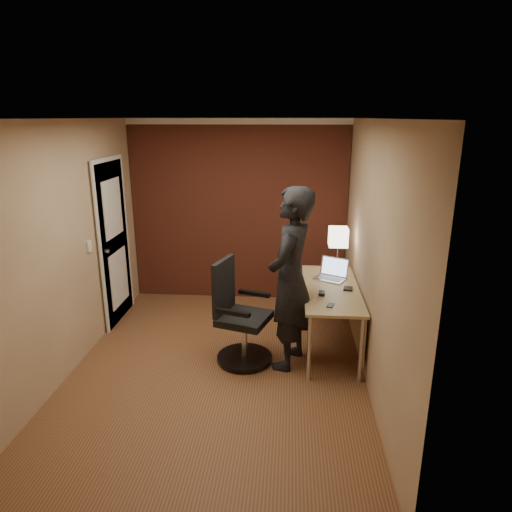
% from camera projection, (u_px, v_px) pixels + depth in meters
% --- Properties ---
extents(room, '(4.00, 4.00, 4.00)m').
position_uv_depth(room, '(214.00, 209.00, 5.91)').
color(room, brown).
rests_on(room, ground).
extents(desk, '(0.60, 1.50, 0.73)m').
position_uv_depth(desk, '(337.00, 298.00, 5.02)').
color(desk, tan).
rests_on(desk, ground).
extents(desk_lamp, '(0.22, 0.22, 0.54)m').
position_uv_depth(desk_lamp, '(338.00, 237.00, 5.39)').
color(desk_lamp, silver).
rests_on(desk_lamp, desk).
extents(laptop, '(0.41, 0.38, 0.23)m').
position_uv_depth(laptop, '(332.00, 273.00, 5.25)').
color(laptop, silver).
rests_on(laptop, desk).
extents(mouse, '(0.07, 0.11, 0.03)m').
position_uv_depth(mouse, '(322.00, 293.00, 4.77)').
color(mouse, black).
rests_on(mouse, desk).
extents(phone, '(0.09, 0.13, 0.01)m').
position_uv_depth(phone, '(330.00, 305.00, 4.50)').
color(phone, black).
rests_on(phone, desk).
extents(wallet, '(0.11, 0.13, 0.02)m').
position_uv_depth(wallet, '(348.00, 289.00, 4.91)').
color(wallet, black).
rests_on(wallet, desk).
extents(office_chair, '(0.62, 0.68, 1.09)m').
position_uv_depth(office_chair, '(238.00, 319.00, 4.79)').
color(office_chair, black).
rests_on(office_chair, ground).
extents(person, '(0.64, 0.79, 1.89)m').
position_uv_depth(person, '(290.00, 279.00, 4.60)').
color(person, black).
rests_on(person, ground).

